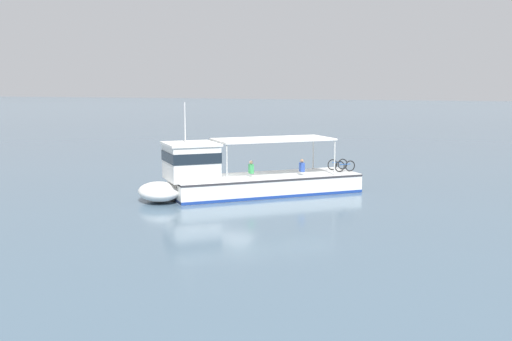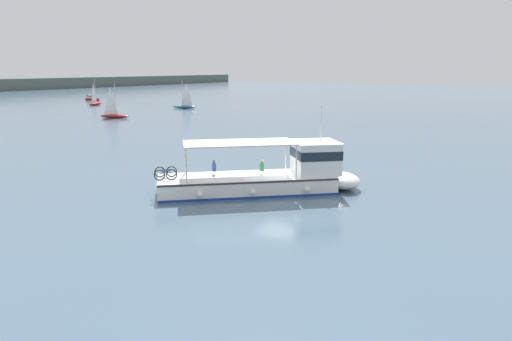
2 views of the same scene
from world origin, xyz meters
TOP-DOWN VIEW (x-y plane):
  - ground_plane at (0.00, 0.00)m, footprint 400.00×400.00m
  - ferry_main at (-0.15, 0.43)m, footprint 10.70×11.60m
  - sailboat_horizon_east at (47.14, 46.39)m, footprint 2.64×5.00m
  - sailboat_off_bow at (43.81, 67.58)m, footprint 4.96×3.18m
  - sailboat_far_right at (26.92, 43.69)m, footprint 2.91×4.99m
  - motorboat_far_left at (53.13, 79.70)m, footprint 1.60×3.70m

SIDE VIEW (x-z plane):
  - ground_plane at x=0.00m, z-range 0.00..0.00m
  - sailboat_horizon_east at x=47.14m, z-range -2.16..3.24m
  - sailboat_off_bow at x=43.81m, z-range -2.16..3.24m
  - sailboat_far_right at x=26.92m, z-range -2.16..3.24m
  - motorboat_far_left at x=53.13m, z-range -0.09..1.17m
  - ferry_main at x=-0.15m, z-range -1.65..3.67m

